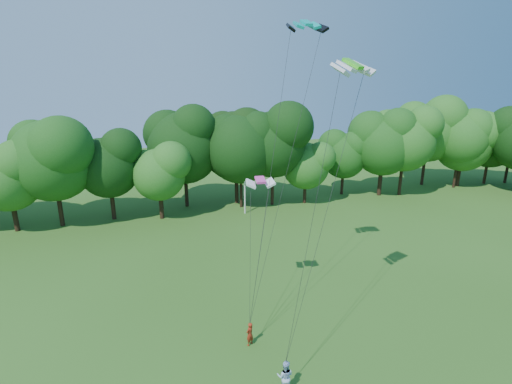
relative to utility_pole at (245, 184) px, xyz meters
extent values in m
cylinder|color=silver|center=(0.00, 0.00, -0.13)|extent=(0.18, 0.18, 7.09)
cube|color=silver|center=(0.00, 0.00, 3.24)|extent=(1.42, 0.12, 0.08)
imported|color=maroon|center=(-5.94, -23.73, -2.87)|extent=(0.70, 0.66, 1.61)
imported|color=#A7C0E8|center=(-5.11, -27.97, -2.72)|extent=(1.15, 1.06, 1.91)
cube|color=#05A397|center=(-0.66, -18.71, 16.12)|extent=(2.68, 1.30, 0.52)
cube|color=#3DD01F|center=(-0.15, -24.18, 13.54)|extent=(2.94, 2.18, 0.64)
cube|color=#E840A5|center=(-3.91, -19.28, 5.97)|extent=(2.08, 1.17, 0.33)
cylinder|color=black|center=(0.00, 4.22, -1.25)|extent=(0.47, 0.47, 4.85)
ellipsoid|color=black|center=(0.00, 4.22, 5.14)|extent=(9.70, 9.70, 10.58)
cylinder|color=#312413|center=(32.78, 2.05, -1.55)|extent=(0.52, 0.52, 4.26)
ellipsoid|color=#22561A|center=(32.78, 2.05, 4.07)|extent=(8.52, 8.52, 9.30)
camera|label=1|loc=(-11.61, -44.57, 13.26)|focal=28.00mm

